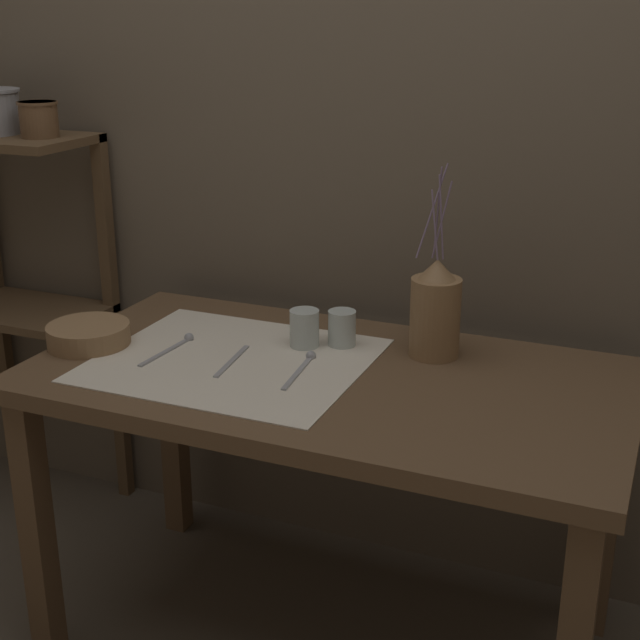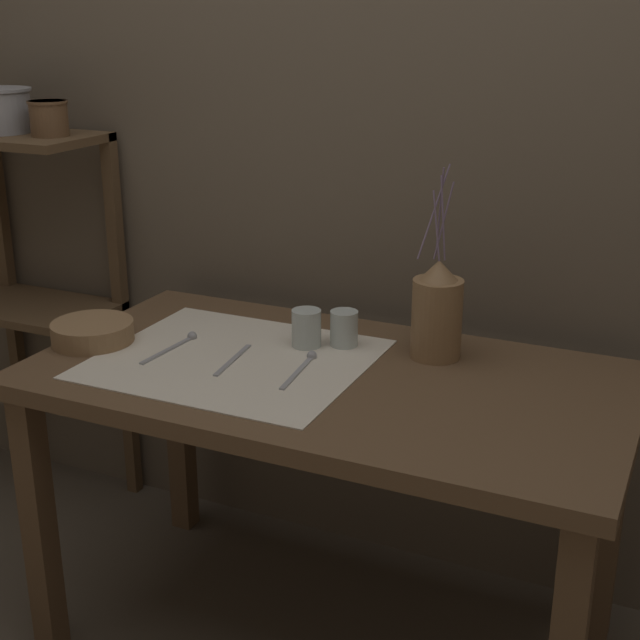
# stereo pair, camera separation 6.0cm
# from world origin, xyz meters

# --- Properties ---
(ground_plane) EXTENTS (12.00, 12.00, 0.00)m
(ground_plane) POSITION_xyz_m (0.00, 0.00, 0.00)
(ground_plane) COLOR brown
(stone_wall_back) EXTENTS (7.00, 0.06, 2.40)m
(stone_wall_back) POSITION_xyz_m (0.00, 0.47, 1.20)
(stone_wall_back) COLOR brown
(stone_wall_back) RESTS_ON ground_plane
(wooden_table) EXTENTS (1.33, 0.72, 0.72)m
(wooden_table) POSITION_xyz_m (0.00, 0.00, 0.63)
(wooden_table) COLOR brown
(wooden_table) RESTS_ON ground_plane
(wooden_shelf_unit) EXTENTS (0.48, 0.30, 1.15)m
(wooden_shelf_unit) POSITION_xyz_m (-1.09, 0.31, 0.79)
(wooden_shelf_unit) COLOR brown
(wooden_shelf_unit) RESTS_ON ground_plane
(linen_cloth) EXTENTS (0.61, 0.53, 0.00)m
(linen_cloth) POSITION_xyz_m (-0.23, -0.02, 0.72)
(linen_cloth) COLOR beige
(linen_cloth) RESTS_ON wooden_table
(pitcher_with_flowers) EXTENTS (0.12, 0.12, 0.45)m
(pitcher_with_flowers) POSITION_xyz_m (0.19, 0.19, 0.83)
(pitcher_with_flowers) COLOR olive
(pitcher_with_flowers) RESTS_ON wooden_table
(wooden_bowl) EXTENTS (0.20, 0.20, 0.05)m
(wooden_bowl) POSITION_xyz_m (-0.59, -0.07, 0.75)
(wooden_bowl) COLOR #8E6B47
(wooden_bowl) RESTS_ON wooden_table
(glass_tumbler_near) EXTENTS (0.07, 0.07, 0.09)m
(glass_tumbler_near) POSITION_xyz_m (-0.11, 0.12, 0.77)
(glass_tumbler_near) COLOR #B7C1BC
(glass_tumbler_near) RESTS_ON wooden_table
(glass_tumbler_far) EXTENTS (0.07, 0.07, 0.09)m
(glass_tumbler_far) POSITION_xyz_m (-0.03, 0.16, 0.77)
(glass_tumbler_far) COLOR #B7C1BC
(glass_tumbler_far) RESTS_ON wooden_table
(spoon_inner) EXTENTS (0.03, 0.21, 0.02)m
(spoon_inner) POSITION_xyz_m (-0.39, 0.01, 0.73)
(spoon_inner) COLOR #939399
(spoon_inner) RESTS_ON wooden_table
(fork_inner) EXTENTS (0.03, 0.19, 0.00)m
(fork_inner) POSITION_xyz_m (-0.22, -0.04, 0.73)
(fork_inner) COLOR #939399
(fork_inner) RESTS_ON wooden_table
(spoon_outer) EXTENTS (0.04, 0.21, 0.02)m
(spoon_outer) POSITION_xyz_m (-0.06, 0.02, 0.73)
(spoon_outer) COLOR #939399
(spoon_outer) RESTS_ON wooden_table
(metal_pot_small) EXTENTS (0.11, 0.11, 0.10)m
(metal_pot_small) POSITION_xyz_m (-0.96, 0.27, 1.21)
(metal_pot_small) COLOR brown
(metal_pot_small) RESTS_ON wooden_shelf_unit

